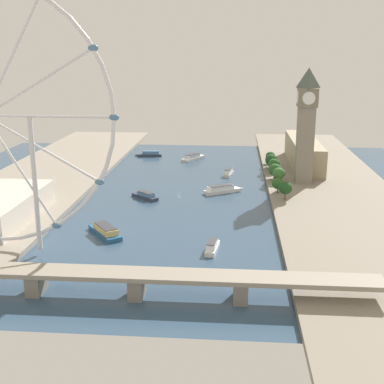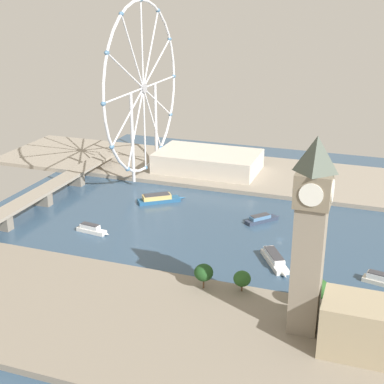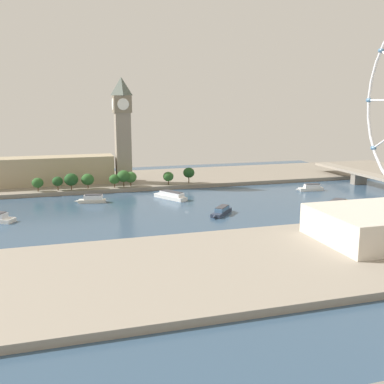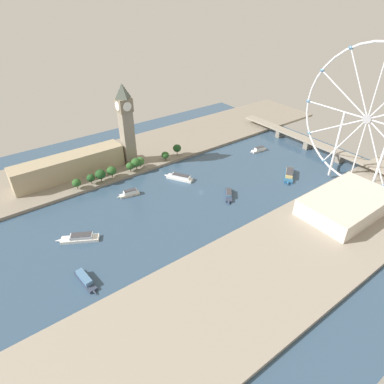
% 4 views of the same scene
% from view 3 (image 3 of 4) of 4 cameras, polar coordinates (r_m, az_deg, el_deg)
% --- Properties ---
extents(ground_plane, '(389.05, 389.05, 0.00)m').
position_cam_3_polar(ground_plane, '(299.22, -0.65, -2.04)').
color(ground_plane, '#334C66').
extents(riverbank_left, '(90.00, 520.00, 3.00)m').
position_cam_3_polar(riverbank_left, '(403.25, -4.95, 1.64)').
color(riverbank_left, gray).
rests_on(riverbank_left, ground_plane).
extents(riverbank_right, '(90.00, 520.00, 3.00)m').
position_cam_3_polar(riverbank_right, '(200.09, 8.13, -8.59)').
color(riverbank_right, gray).
rests_on(riverbank_right, ground_plane).
extents(clock_tower, '(14.91, 14.91, 84.49)m').
position_cam_3_polar(clock_tower, '(375.68, -8.65, 7.85)').
color(clock_tower, gray).
rests_on(clock_tower, riverbank_left).
extents(parliament_block, '(22.00, 109.89, 22.19)m').
position_cam_3_polar(parliament_block, '(383.33, -18.03, 2.52)').
color(parliament_block, tan).
rests_on(parliament_block, riverbank_left).
extents(tree_row_embankment, '(12.91, 126.04, 13.11)m').
position_cam_3_polar(tree_row_embankment, '(358.46, -10.06, 1.73)').
color(tree_row_embankment, '#513823').
rests_on(tree_row_embankment, riverbank_left).
extents(tour_boat_0, '(8.94, 21.77, 5.78)m').
position_cam_3_polar(tour_boat_0, '(322.69, -12.35, -0.87)').
color(tour_boat_0, beige).
rests_on(tour_boat_0, ground_plane).
extents(tour_boat_1, '(29.90, 20.36, 5.67)m').
position_cam_3_polar(tour_boat_1, '(327.51, -2.72, -0.44)').
color(tour_boat_1, white).
rests_on(tour_boat_1, ground_plane).
extents(tour_boat_2, '(7.22, 22.74, 5.44)m').
position_cam_3_polar(tour_boat_2, '(368.52, 14.59, 0.50)').
color(tour_boat_2, white).
rests_on(tour_boat_2, ground_plane).
extents(tour_boat_3, '(24.33, 30.45, 5.88)m').
position_cam_3_polar(tour_boat_3, '(308.89, 17.45, -1.68)').
color(tour_boat_3, '#235684').
rests_on(tour_boat_3, ground_plane).
extents(tour_boat_6, '(22.22, 19.99, 4.85)m').
position_cam_3_polar(tour_boat_6, '(283.53, 3.68, -2.41)').
color(tour_boat_6, '#2D384C').
rests_on(tour_boat_6, ground_plane).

